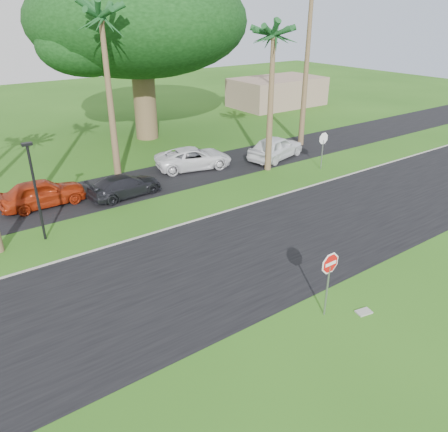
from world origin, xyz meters
The scene contains 16 objects.
ground centered at (0.00, 0.00, 0.00)m, with size 120.00×120.00×0.00m, color #255415.
road centered at (0.00, 2.00, 0.01)m, with size 120.00×8.00×0.02m, color black.
parking_strip centered at (0.00, 12.50, 0.01)m, with size 120.00×5.00×0.02m, color black.
curb centered at (0.00, 6.05, 0.03)m, with size 120.00×0.12×0.06m, color gray.
stop_sign_near centered at (0.50, -3.00, 1.77)m, with size 1.05×0.07×2.62m.
stop_sign_far centered at (12.00, 8.00, 1.77)m, with size 1.05×0.07×2.62m.
palm_center centered at (0.00, 14.00, 9.16)m, with size 5.00×5.00×10.50m.
palm_right_near centered at (9.00, 10.00, 8.19)m, with size 5.00×5.00×9.50m.
canopy_tree centered at (6.00, 22.00, 8.95)m, with size 16.50×16.50×13.12m.
streetlight_right centered at (-6.00, 8.50, 2.65)m, with size 0.45×0.25×4.64m.
building_far centered at (24.00, 26.00, 1.50)m, with size 10.00×6.00×3.00m, color gray.
car_red centered at (-4.97, 12.45, 0.76)m, with size 1.80×4.47×1.52m, color #A2270D.
car_dark centered at (-0.75, 11.18, 0.63)m, with size 1.76×4.33×1.26m, color black.
car_minivan centered at (5.04, 13.04, 0.71)m, with size 2.36×5.12×1.42m, color white.
car_pickup centered at (10.94, 11.44, 0.83)m, with size 1.97×4.89×1.67m, color white.
utility_slab centered at (1.72, -3.76, 0.03)m, with size 0.55×0.35×0.06m, color gray.
Camera 1 is at (-9.61, -11.12, 9.76)m, focal length 35.00 mm.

